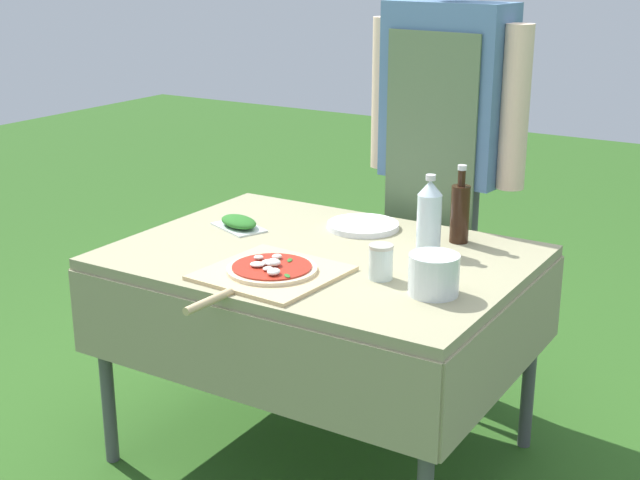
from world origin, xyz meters
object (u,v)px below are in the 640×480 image
object	(u,v)px
pizza_on_peel	(270,272)
oil_bottle	(460,212)
plate_stack	(363,226)
person_cook	(445,138)
herb_container	(239,223)
mixing_tub	(434,274)
prep_table	(321,275)
water_bottle	(429,215)
sauce_jar	(381,264)

from	to	relation	value
pizza_on_peel	oil_bottle	xyz separation A→B (m)	(0.35, 0.60, 0.09)
plate_stack	person_cook	bearing A→B (deg)	70.30
person_cook	pizza_on_peel	size ratio (longest dim) A/B	2.99
herb_container	mixing_tub	bearing A→B (deg)	-14.59
prep_table	plate_stack	distance (m)	0.31
water_bottle	plate_stack	world-z (taller)	water_bottle
sauce_jar	person_cook	bearing A→B (deg)	101.36
herb_container	person_cook	bearing A→B (deg)	49.80
mixing_tub	sauce_jar	distance (m)	0.19
herb_container	plate_stack	bearing A→B (deg)	31.35
prep_table	herb_container	size ratio (longest dim) A/B	5.69
plate_stack	herb_container	bearing A→B (deg)	-148.65
oil_bottle	sauce_jar	bearing A→B (deg)	-97.06
person_cook	oil_bottle	size ratio (longest dim) A/B	6.51
pizza_on_peel	herb_container	world-z (taller)	pizza_on_peel
prep_table	oil_bottle	xyz separation A→B (m)	(0.33, 0.33, 0.18)
person_cook	oil_bottle	xyz separation A→B (m)	(0.21, -0.34, -0.17)
prep_table	water_bottle	world-z (taller)	water_bottle
prep_table	plate_stack	world-z (taller)	plate_stack
person_cook	plate_stack	size ratio (longest dim) A/B	6.70
prep_table	mixing_tub	world-z (taller)	mixing_tub
person_cook	sauce_jar	distance (m)	0.83
oil_bottle	herb_container	bearing A→B (deg)	-160.01
person_cook	sauce_jar	xyz separation A→B (m)	(0.16, -0.79, -0.23)
pizza_on_peel	sauce_jar	distance (m)	0.33
prep_table	plate_stack	size ratio (longest dim) A/B	5.11
prep_table	pizza_on_peel	distance (m)	0.29
water_bottle	sauce_jar	distance (m)	0.32
herb_container	water_bottle	bearing A→B (deg)	10.38
person_cook	mixing_tub	distance (m)	0.91
prep_table	mixing_tub	xyz separation A→B (m)	(0.46, -0.15, 0.14)
prep_table	pizza_on_peel	bearing A→B (deg)	-93.05
water_bottle	sauce_jar	bearing A→B (deg)	-91.51
person_cook	oil_bottle	distance (m)	0.43
oil_bottle	sauce_jar	world-z (taller)	oil_bottle
herb_container	sauce_jar	xyz separation A→B (m)	(0.66, -0.19, 0.03)
person_cook	herb_container	distance (m)	0.82
oil_bottle	water_bottle	xyz separation A→B (m)	(-0.05, -0.14, 0.02)
pizza_on_peel	herb_container	xyz separation A→B (m)	(-0.37, 0.34, 0.01)
pizza_on_peel	plate_stack	bearing A→B (deg)	93.54
prep_table	person_cook	distance (m)	0.77
person_cook	herb_container	size ratio (longest dim) A/B	7.47
pizza_on_peel	herb_container	distance (m)	0.50
person_cook	water_bottle	xyz separation A→B (m)	(0.17, -0.47, -0.15)
person_cook	herb_container	xyz separation A→B (m)	(-0.50, -0.60, -0.25)
person_cook	plate_stack	world-z (taller)	person_cook
plate_stack	water_bottle	bearing A→B (deg)	-19.16
prep_table	water_bottle	bearing A→B (deg)	34.19
oil_bottle	mixing_tub	size ratio (longest dim) A/B	1.82
mixing_tub	sauce_jar	world-z (taller)	mixing_tub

